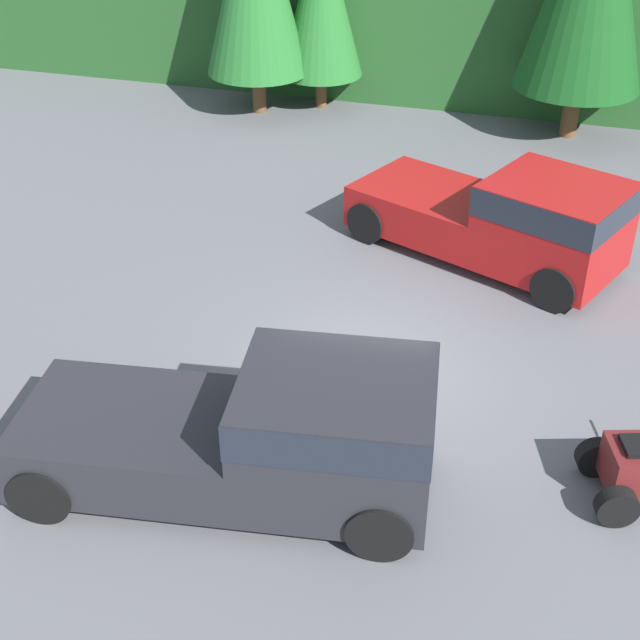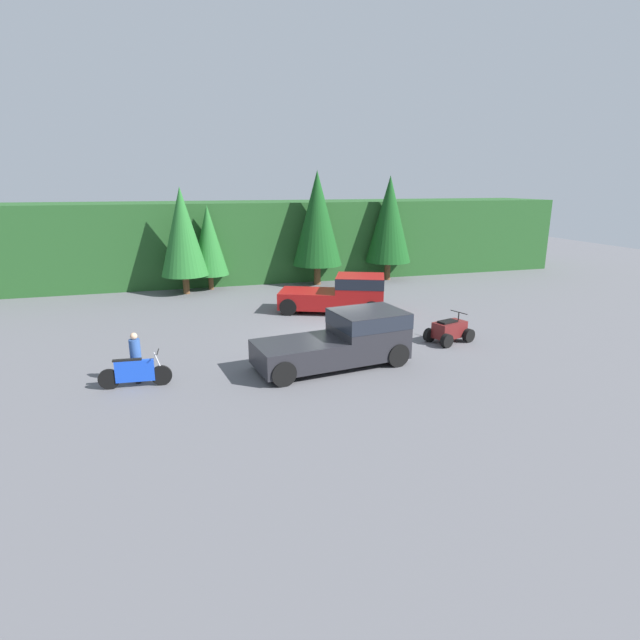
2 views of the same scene
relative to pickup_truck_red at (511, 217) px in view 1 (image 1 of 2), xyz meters
The scene contains 3 objects.
ground_plane 4.87m from the pickup_truck_red, 112.84° to the right, with size 80.00×80.00×0.00m, color #5B5B60.
pickup_truck_red is the anchor object (origin of this frame).
pickup_truck_second 7.92m from the pickup_truck_red, 108.25° to the right, with size 5.94×3.01×1.98m.
Camera 1 is at (2.64, -11.88, 8.82)m, focal length 50.00 mm.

